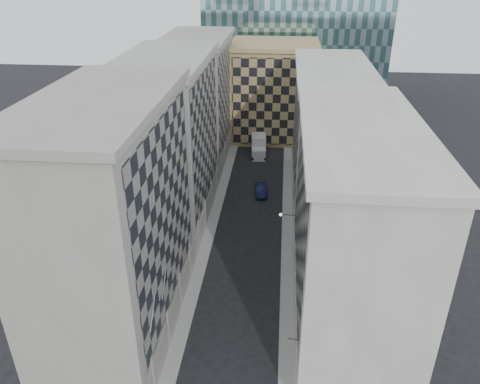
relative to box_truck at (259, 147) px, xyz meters
The scene contains 13 objects.
sidewalk_west 27.81m from the box_truck, 100.38° to the right, with size 1.50×100.00×0.15m, color #979691.
sidewalk_east 27.90m from the box_truck, 78.62° to the right, with size 1.50×100.00×0.15m, color #979691.
bldg_left_a 48.62m from the box_truck, 102.93° to the right, with size 10.80×22.80×23.70m.
bldg_left_b 28.29m from the box_truck, 113.62° to the right, with size 10.80×22.80×22.70m.
bldg_left_c 14.31m from the box_truck, 167.73° to the right, with size 10.80×22.80×21.70m.
bldg_right_a 44.63m from the box_truck, 75.27° to the right, with size 10.80×26.80×20.70m.
bldg_right_b 20.68m from the box_truck, 53.96° to the right, with size 10.80×28.80×19.70m.
tan_block 13.40m from the box_truck, 78.01° to the left, with size 16.80×14.80×18.80m.
flagpoles_left 52.03m from the box_truck, 96.29° to the right, with size 0.10×6.33×2.33m.
bracket_lamp 33.96m from the box_truck, 82.09° to the right, with size 1.98×0.36×0.36m.
box_truck is the anchor object (origin of this frame).
dark_car 16.33m from the box_truck, 85.48° to the right, with size 1.61×4.62×1.52m, color #0F143A.
shop_sign 51.69m from the box_truck, 84.22° to the right, with size 1.22×0.78×0.86m.
Camera 1 is at (3.87, -24.43, 33.90)m, focal length 35.00 mm.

